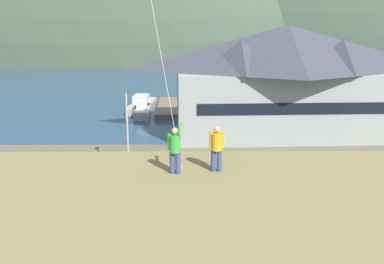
{
  "coord_description": "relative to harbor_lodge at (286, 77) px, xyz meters",
  "views": [
    {
      "loc": [
        -0.2,
        -23.23,
        12.31
      ],
      "look_at": [
        0.08,
        9.0,
        3.67
      ],
      "focal_mm": 40.66,
      "sensor_mm": 36.0,
      "label": 1
    }
  ],
  "objects": [
    {
      "name": "parked_car_front_row_silver",
      "position": [
        0.44,
        -15.69,
        -5.03
      ],
      "size": [
        4.23,
        2.11,
        1.82
      ],
      "color": "#9EA3A8",
      "rests_on": "parking_lot_pad"
    },
    {
      "name": "parked_car_corner_spot",
      "position": [
        -2.75,
        -20.57,
        -5.03
      ],
      "size": [
        4.35,
        2.36,
        1.82
      ],
      "color": "navy",
      "rests_on": "parking_lot_pad"
    },
    {
      "name": "parked_car_lone_by_shed",
      "position": [
        -12.47,
        -20.81,
        -5.03
      ],
      "size": [
        4.33,
        2.33,
        1.82
      ],
      "color": "red",
      "rests_on": "parking_lot_pad"
    },
    {
      "name": "parked_car_mid_row_near",
      "position": [
        -17.78,
        -21.21,
        -5.03
      ],
      "size": [
        4.34,
        2.34,
        1.82
      ],
      "color": "#9EA3A8",
      "rests_on": "parking_lot_pad"
    },
    {
      "name": "parked_car_back_row_left",
      "position": [
        -18.43,
        -15.52,
        -5.03
      ],
      "size": [
        4.24,
        2.14,
        1.82
      ],
      "color": "#B28923",
      "rests_on": "parking_lot_pad"
    },
    {
      "name": "parked_car_mid_row_far",
      "position": [
        -4.42,
        -14.8,
        -5.03
      ],
      "size": [
        4.36,
        2.38,
        1.82
      ],
      "color": "#9EA3A8",
      "rests_on": "parking_lot_pad"
    },
    {
      "name": "wharf_dock",
      "position": [
        -12.83,
        12.12,
        -5.74
      ],
      "size": [
        3.2,
        11.83,
        0.7
      ],
      "color": "#70604C",
      "rests_on": "ground"
    },
    {
      "name": "parked_car_front_row_red",
      "position": [
        -9.03,
        -16.26,
        -5.03
      ],
      "size": [
        4.26,
        2.18,
        1.82
      ],
      "color": "#236633",
      "rests_on": "parking_lot_pad"
    },
    {
      "name": "person_companion",
      "position": [
        -9.24,
        -30.04,
        1.52
      ],
      "size": [
        0.55,
        0.4,
        1.74
      ],
      "color": "#384770",
      "rests_on": "grassy_hill_foreground"
    },
    {
      "name": "moored_boat_outer_mooring",
      "position": [
        -9.29,
        14.11,
        -5.37
      ],
      "size": [
        3.23,
        7.74,
        2.16
      ],
      "color": "#23564C",
      "rests_on": "ground"
    },
    {
      "name": "far_hill_center_saddle",
      "position": [
        45.81,
        99.31,
        -6.09
      ],
      "size": [
        134.07,
        55.23,
        95.49
      ],
      "primitive_type": "ellipsoid",
      "color": "#42513D",
      "rests_on": "ground"
    },
    {
      "name": "moored_boat_inner_slip",
      "position": [
        -16.52,
        12.07,
        -5.37
      ],
      "size": [
        3.43,
        8.44,
        2.16
      ],
      "color": "#A8A399",
      "rests_on": "ground"
    },
    {
      "name": "person_kite_flyer",
      "position": [
        -10.77,
        -30.27,
        1.54
      ],
      "size": [
        0.59,
        0.62,
        1.86
      ],
      "color": "#384770",
      "rests_on": "grassy_hill_foreground"
    },
    {
      "name": "bay_water",
      "position": [
        -10.08,
        37.85,
        -6.08
      ],
      "size": [
        360.0,
        84.0,
        0.03
      ],
      "primitive_type": "cube",
      "color": "navy",
      "rests_on": "ground"
    },
    {
      "name": "parking_lot_pad",
      "position": [
        -10.08,
        -17.15,
        -6.04
      ],
      "size": [
        40.0,
        20.0,
        0.1
      ],
      "primitive_type": "cube",
      "color": "slate",
      "rests_on": "ground"
    },
    {
      "name": "far_hill_east_peak",
      "position": [
        -45.82,
        87.45,
        -6.09
      ],
      "size": [
        137.88,
        63.2,
        89.21
      ],
      "primitive_type": "ellipsoid",
      "color": "#42513D",
      "rests_on": "ground"
    },
    {
      "name": "ground_plane",
      "position": [
        -10.08,
        -22.15,
        -6.09
      ],
      "size": [
        600.0,
        600.0,
        0.0
      ],
      "primitive_type": "plane",
      "color": "#66604C"
    },
    {
      "name": "harbor_lodge",
      "position": [
        0.0,
        0.0,
        0.0
      ],
      "size": [
        24.54,
        12.1,
        11.42
      ],
      "color": "#999E99",
      "rests_on": "ground"
    },
    {
      "name": "moored_boat_wharfside",
      "position": [
        -16.11,
        8.53,
        -5.37
      ],
      "size": [
        2.28,
        6.14,
        2.16
      ],
      "color": "#A8A399",
      "rests_on": "ground"
    },
    {
      "name": "parking_light_pole",
      "position": [
        -15.19,
        -11.59,
        -2.27
      ],
      "size": [
        0.24,
        0.78,
        6.38
      ],
      "color": "#ADADB2",
      "rests_on": "parking_lot_pad"
    }
  ]
}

